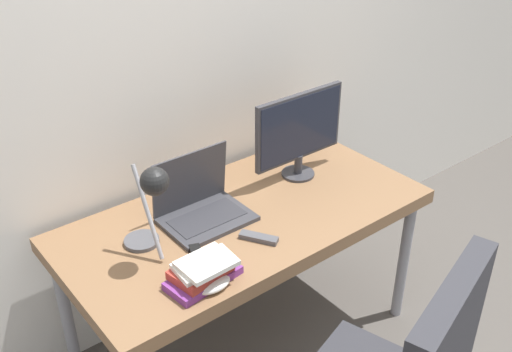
{
  "coord_description": "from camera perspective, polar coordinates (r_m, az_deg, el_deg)",
  "views": [
    {
      "loc": [
        -1.23,
        -1.25,
        2.06
      ],
      "look_at": [
        0.03,
        0.34,
        0.89
      ],
      "focal_mm": 42.0,
      "sensor_mm": 36.0,
      "label": 1
    }
  ],
  "objects": [
    {
      "name": "desk_lamp",
      "position": [
        2.08,
        -9.96,
        -2.01
      ],
      "size": [
        0.13,
        0.27,
        0.39
      ],
      "color": "#4C4C51",
      "rests_on": "desk"
    },
    {
      "name": "laptop",
      "position": [
        2.39,
        -5.22,
        -2.85
      ],
      "size": [
        0.34,
        0.25,
        0.27
      ],
      "color": "#38383D",
      "rests_on": "desk"
    },
    {
      "name": "game_controller",
      "position": [
        2.06,
        -4.23,
        -10.17
      ],
      "size": [
        0.14,
        0.09,
        0.04
      ],
      "color": "white",
      "rests_on": "desk"
    },
    {
      "name": "desk",
      "position": [
        2.47,
        -1.08,
        -4.72
      ],
      "size": [
        1.5,
        0.75,
        0.71
      ],
      "color": "brown",
      "rests_on": "ground_plane"
    },
    {
      "name": "monitor",
      "position": [
        2.61,
        4.14,
        4.33
      ],
      "size": [
        0.47,
        0.15,
        0.39
      ],
      "color": "#333338",
      "rests_on": "desk"
    },
    {
      "name": "tv_remote",
      "position": [
        2.18,
        -5.47,
        -7.94
      ],
      "size": [
        0.1,
        0.18,
        0.02
      ],
      "color": "black",
      "rests_on": "desk"
    },
    {
      "name": "wall_back",
      "position": [
        2.51,
        -7.46,
        12.15
      ],
      "size": [
        8.0,
        0.05,
        2.6
      ],
      "color": "silver",
      "rests_on": "ground_plane"
    },
    {
      "name": "book_stack",
      "position": [
        2.08,
        -5.05,
        -9.01
      ],
      "size": [
        0.27,
        0.18,
        0.1
      ],
      "color": "#753384",
      "rests_on": "desk"
    },
    {
      "name": "media_remote",
      "position": [
        2.28,
        0.26,
        -5.9
      ],
      "size": [
        0.11,
        0.15,
        0.02
      ],
      "color": "#4C4C51",
      "rests_on": "desk"
    }
  ]
}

